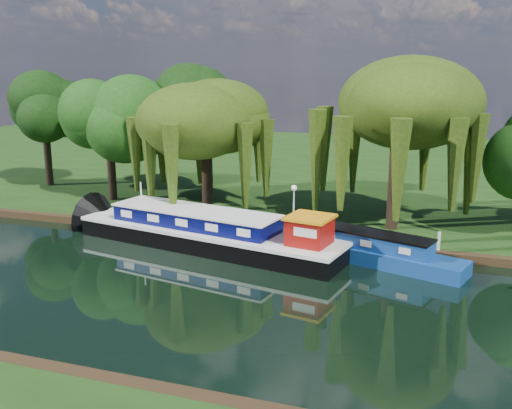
% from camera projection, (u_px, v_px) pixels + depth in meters
% --- Properties ---
extents(ground, '(120.00, 120.00, 0.00)m').
position_uv_depth(ground, '(222.00, 295.00, 25.38)').
color(ground, black).
extents(far_bank, '(120.00, 52.00, 0.45)m').
position_uv_depth(far_bank, '(349.00, 167.00, 56.66)').
color(far_bank, black).
rests_on(far_bank, ground).
extents(dutch_barge, '(16.46, 6.60, 3.39)m').
position_uv_depth(dutch_barge, '(210.00, 233.00, 32.02)').
color(dutch_barge, black).
rests_on(dutch_barge, ground).
extents(narrowboat, '(11.88, 5.51, 1.73)m').
position_uv_depth(narrowboat, '(354.00, 247.00, 30.25)').
color(narrowboat, navy).
rests_on(narrowboat, ground).
extents(red_dinghy, '(2.93, 2.25, 0.57)m').
position_uv_depth(red_dinghy, '(146.00, 239.00, 33.68)').
color(red_dinghy, maroon).
rests_on(red_dinghy, ground).
extents(willow_left, '(6.85, 6.85, 8.21)m').
position_uv_depth(willow_left, '(206.00, 122.00, 37.12)').
color(willow_left, black).
rests_on(willow_left, far_bank).
extents(willow_right, '(7.57, 7.57, 9.22)m').
position_uv_depth(willow_right, '(398.00, 116.00, 32.71)').
color(willow_right, black).
rests_on(willow_right, far_bank).
extents(tree_far_left, '(5.35, 5.35, 8.62)m').
position_uv_depth(tree_far_left, '(108.00, 118.00, 40.47)').
color(tree_far_left, black).
rests_on(tree_far_left, far_bank).
extents(tree_far_back, '(4.93, 4.93, 8.28)m').
position_uv_depth(tree_far_back, '(44.00, 114.00, 45.62)').
color(tree_far_back, black).
rests_on(tree_far_back, far_bank).
extents(tree_far_mid, '(5.42, 5.42, 8.87)m').
position_uv_depth(tree_far_mid, '(207.00, 114.00, 41.90)').
color(tree_far_mid, black).
rests_on(tree_far_mid, far_bank).
extents(lamppost, '(0.36, 0.36, 2.56)m').
position_uv_depth(lamppost, '(294.00, 195.00, 34.33)').
color(lamppost, silver).
rests_on(lamppost, far_bank).
extents(mooring_posts, '(19.16, 0.16, 1.00)m').
position_uv_depth(mooring_posts, '(268.00, 226.00, 33.05)').
color(mooring_posts, silver).
rests_on(mooring_posts, far_bank).
extents(reeds_near, '(33.70, 1.50, 1.10)m').
position_uv_depth(reeds_near, '(347.00, 406.00, 16.15)').
color(reeds_near, '#184211').
rests_on(reeds_near, ground).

